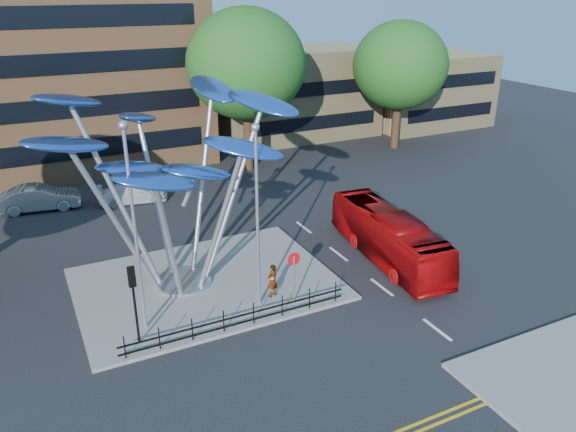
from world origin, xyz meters
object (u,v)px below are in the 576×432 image
tree_far (400,66)px  no_entry_sign_island (294,269)px  parked_car_mid (40,198)px  traffic_light_island (133,289)px  street_lamp_right (257,202)px  tree_right (246,64)px  leaf_sculpture (169,147)px  parked_car_right (133,193)px  pedestrian (272,281)px  red_bus (388,236)px  street_lamp_left (133,212)px

tree_far → no_entry_sign_island: (-20.00, -19.48, -5.29)m
parked_car_mid → traffic_light_island: bearing=-164.5°
street_lamp_right → traffic_light_island: (-5.50, -0.50, -2.48)m
tree_right → leaf_sculpture: 18.37m
no_entry_sign_island → parked_car_mid: (-9.33, 17.56, -1.00)m
tree_right → traffic_light_island: (-13.00, -19.50, -5.42)m
traffic_light_island → street_lamp_right: bearing=5.2°
no_entry_sign_island → parked_car_right: 16.71m
traffic_light_island → parked_car_right: 16.73m
pedestrian → parked_car_right: (-3.01, 15.39, -0.32)m
leaf_sculpture → traffic_light_island: (-2.93, -4.18, -4.26)m
street_lamp_right → traffic_light_island: 6.05m
no_entry_sign_island → red_bus: red_bus is taller
parked_car_right → traffic_light_island: bearing=174.9°
parked_car_mid → no_entry_sign_island: bearing=-144.1°
tree_right → no_entry_sign_island: size_ratio=4.94×
no_entry_sign_island → pedestrian: 1.39m
tree_far → parked_car_right: (-23.67, -3.22, -6.46)m
red_bus → tree_far: bearing=58.7°
tree_right → parked_car_right: (-9.67, -3.22, -7.40)m
street_lamp_left → parked_car_right: size_ratio=1.99×
leaf_sculpture → traffic_light_island: leaf_sculpture is taller
tree_far → street_lamp_right: tree_far is taller
parked_car_mid → street_lamp_right: bearing=-147.4°
traffic_light_island → pedestrian: size_ratio=2.11×
tree_right → traffic_light_island: size_ratio=3.54×
no_entry_sign_island → pedestrian: no_entry_sign_island is taller
street_lamp_left → traffic_light_island: size_ratio=2.57×
tree_right → tree_far: (14.00, 0.00, -0.93)m
leaf_sculpture → traffic_light_island: size_ratio=3.71×
tree_far → red_bus: tree_far is taller
traffic_light_island → no_entry_sign_island: bearing=0.1°
tree_far → parked_car_mid: 30.06m
tree_far → no_entry_sign_island: bearing=-135.7°
leaf_sculpture → street_lamp_right: leaf_sculpture is taller
tree_far → parked_car_mid: bearing=-176.3°
tree_right → parked_car_mid: 17.05m
tree_far → parked_car_mid: size_ratio=2.18×
street_lamp_left → no_entry_sign_island: (6.50, -0.98, -3.54)m
parked_car_mid → tree_right: bearing=-74.9°
tree_far → leaf_sculpture: tree_far is taller
leaf_sculpture → parked_car_right: leaf_sculpture is taller
traffic_light_island → parked_car_mid: 17.82m
street_lamp_right → traffic_light_island: bearing=-174.8°
leaf_sculpture → parked_car_mid: leaf_sculpture is taller
parked_car_mid → parked_car_right: 5.81m
street_lamp_right → parked_car_mid: size_ratio=1.68×
street_lamp_left → street_lamp_right: (5.00, -0.50, -0.26)m
pedestrian → parked_car_mid: 18.81m
red_bus → traffic_light_island: bearing=-165.9°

